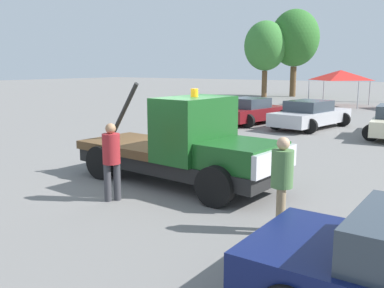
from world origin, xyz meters
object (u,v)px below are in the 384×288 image
(parked_car_maroon, at_px, (250,111))
(tree_center, at_px, (265,46))
(parked_car_silver, at_px, (310,115))
(canopy_tent_red, at_px, (341,75))
(person_at_hood, at_px, (111,156))
(tree_left, at_px, (295,38))
(person_near_truck, at_px, (282,178))
(tow_truck, at_px, (186,148))

(parked_car_maroon, height_order, tree_center, tree_center)
(parked_car_silver, bearing_deg, canopy_tent_red, 19.56)
(person_at_hood, xyz_separation_m, canopy_tent_red, (-2.51, 26.48, 1.29))
(person_at_hood, height_order, parked_car_maroon, person_at_hood)
(tree_left, bearing_deg, canopy_tent_red, -49.01)
(person_near_truck, distance_m, person_at_hood, 3.80)
(person_near_truck, distance_m, tree_left, 36.53)
(parked_car_maroon, xyz_separation_m, tree_center, (-7.86, 18.64, 4.20))
(canopy_tent_red, bearing_deg, parked_car_silver, -80.07)
(tow_truck, distance_m, parked_car_maroon, 12.11)
(parked_car_silver, bearing_deg, tree_center, 40.38)
(person_near_truck, relative_size, tree_center, 0.24)
(person_at_hood, relative_size, tree_left, 0.21)
(tow_truck, xyz_separation_m, parked_car_maroon, (-4.00, 11.42, -0.29))
(canopy_tent_red, relative_size, tree_center, 0.50)
(person_near_truck, bearing_deg, tow_truck, -46.58)
(parked_car_silver, bearing_deg, person_at_hood, -169.37)
(person_at_hood, bearing_deg, person_near_truck, 38.84)
(canopy_tent_red, bearing_deg, tree_center, 147.64)
(canopy_tent_red, relative_size, tree_left, 0.43)
(person_near_truck, distance_m, parked_car_maroon, 14.90)
(parked_car_maroon, bearing_deg, parked_car_silver, -79.12)
(parked_car_maroon, distance_m, tree_left, 22.14)
(person_at_hood, bearing_deg, tree_left, 138.67)
(tow_truck, distance_m, person_at_hood, 2.06)
(parked_car_silver, relative_size, tree_center, 0.71)
(person_near_truck, bearing_deg, parked_car_maroon, -80.77)
(parked_car_silver, bearing_deg, parked_car_maroon, 101.36)
(person_near_truck, xyz_separation_m, canopy_tent_red, (-6.30, 26.14, 1.29))
(parked_car_silver, distance_m, tree_left, 23.09)
(person_at_hood, distance_m, tree_center, 34.17)
(person_near_truck, relative_size, parked_car_silver, 0.34)
(person_near_truck, bearing_deg, parked_car_silver, -92.60)
(person_at_hood, relative_size, parked_car_maroon, 0.38)
(tree_center, bearing_deg, canopy_tent_red, -32.36)
(parked_car_maroon, xyz_separation_m, canopy_tent_red, (0.89, 13.09, 1.64))
(canopy_tent_red, xyz_separation_m, tree_center, (-8.76, 5.55, 2.56))
(tow_truck, distance_m, canopy_tent_red, 24.75)
(tow_truck, relative_size, parked_car_silver, 1.12)
(parked_car_maroon, distance_m, parked_car_silver, 3.17)
(person_near_truck, bearing_deg, person_at_hood, -14.40)
(person_near_truck, distance_m, parked_car_silver, 13.75)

